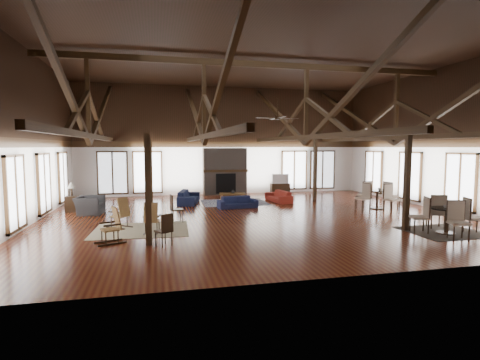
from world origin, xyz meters
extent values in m
plane|color=#5C2A13|center=(0.00, 0.00, 0.00)|extent=(16.00, 16.00, 0.00)
cube|color=black|center=(0.00, 0.00, 6.00)|extent=(16.00, 14.00, 0.02)
cube|color=white|center=(0.00, 7.00, 3.00)|extent=(16.00, 0.02, 6.00)
cube|color=white|center=(0.00, -7.00, 3.00)|extent=(16.00, 0.02, 6.00)
cube|color=white|center=(-8.00, 0.00, 3.00)|extent=(0.02, 14.00, 6.00)
cube|color=white|center=(8.00, 0.00, 3.00)|extent=(0.02, 14.00, 6.00)
cube|color=#32210E|center=(0.00, 0.00, 5.75)|extent=(15.60, 0.18, 0.22)
cube|color=#32210E|center=(-6.00, 0.00, 3.05)|extent=(0.16, 13.70, 0.18)
cube|color=#32210E|center=(-6.00, 0.00, 4.40)|extent=(0.14, 0.14, 2.70)
cube|color=#32210E|center=(-6.00, 3.50, 4.28)|extent=(0.15, 7.07, 3.12)
cube|color=#32210E|center=(-6.00, -3.50, 4.28)|extent=(0.15, 7.07, 3.12)
cube|color=#32210E|center=(-2.00, 0.00, 3.05)|extent=(0.16, 13.70, 0.18)
cube|color=#32210E|center=(-2.00, 0.00, 4.40)|extent=(0.14, 0.14, 2.70)
cube|color=#32210E|center=(-2.00, 3.50, 4.28)|extent=(0.15, 7.07, 3.12)
cube|color=#32210E|center=(-2.00, -3.50, 4.28)|extent=(0.15, 7.07, 3.12)
cube|color=#32210E|center=(2.00, 0.00, 3.05)|extent=(0.16, 13.70, 0.18)
cube|color=#32210E|center=(2.00, 0.00, 4.40)|extent=(0.14, 0.14, 2.70)
cube|color=#32210E|center=(2.00, 3.50, 4.28)|extent=(0.15, 7.07, 3.12)
cube|color=#32210E|center=(2.00, -3.50, 4.28)|extent=(0.15, 7.07, 3.12)
cube|color=#32210E|center=(6.00, 0.00, 3.05)|extent=(0.16, 13.70, 0.18)
cube|color=#32210E|center=(6.00, 0.00, 4.40)|extent=(0.14, 0.14, 2.70)
cube|color=#32210E|center=(6.00, 3.50, 4.28)|extent=(0.15, 7.07, 3.12)
cube|color=#32210E|center=(6.00, -3.50, 4.28)|extent=(0.15, 7.07, 3.12)
cube|color=#32210E|center=(-4.00, -3.50, 1.52)|extent=(0.16, 0.16, 3.05)
cube|color=#32210E|center=(4.00, -3.50, 1.52)|extent=(0.16, 0.16, 3.05)
cube|color=#32210E|center=(-4.00, 3.50, 1.52)|extent=(0.16, 0.16, 3.05)
cube|color=#32210E|center=(4.00, 3.50, 1.52)|extent=(0.16, 0.16, 3.05)
cube|color=brown|center=(0.00, 6.68, 1.30)|extent=(2.40, 0.62, 2.60)
cube|color=black|center=(0.00, 6.36, 0.65)|extent=(1.10, 0.06, 1.10)
cube|color=black|center=(0.00, 6.40, 1.35)|extent=(2.50, 0.20, 0.12)
cylinder|color=black|center=(0.50, -1.00, 4.05)|extent=(0.04, 0.04, 0.70)
cylinder|color=black|center=(0.50, -1.00, 3.70)|extent=(0.20, 0.20, 0.10)
cube|color=black|center=(0.95, -1.00, 3.70)|extent=(0.70, 0.12, 0.02)
cube|color=black|center=(0.50, -0.55, 3.70)|extent=(0.12, 0.70, 0.02)
cube|color=black|center=(0.05, -1.00, 3.70)|extent=(0.70, 0.12, 0.02)
cube|color=black|center=(0.50, -1.45, 3.70)|extent=(0.12, 0.70, 0.02)
imported|color=#141939|center=(-0.30, 2.01, 0.25)|extent=(1.78, 0.84, 0.50)
imported|color=#131936|center=(-2.27, 3.84, 0.30)|extent=(2.20, 1.27, 0.60)
imported|color=maroon|center=(2.07, 3.41, 0.26)|extent=(1.87, 0.90, 0.53)
cube|color=brown|center=(-0.24, 3.48, 0.44)|extent=(1.31, 0.83, 0.06)
cube|color=brown|center=(-0.75, 3.28, 0.20)|extent=(0.06, 0.06, 0.41)
cube|color=brown|center=(-0.75, 3.68, 0.20)|extent=(0.06, 0.06, 0.41)
cube|color=brown|center=(0.28, 3.28, 0.20)|extent=(0.06, 0.06, 0.41)
cube|color=brown|center=(0.28, 3.68, 0.20)|extent=(0.06, 0.06, 0.41)
imported|color=#B2B2B2|center=(-0.19, 3.51, 0.56)|extent=(0.18, 0.18, 0.18)
imported|color=#28292A|center=(-6.37, 1.82, 0.36)|extent=(1.22, 1.11, 0.71)
cube|color=black|center=(-7.17, 2.60, 0.33)|extent=(0.49, 0.49, 0.66)
cylinder|color=black|center=(-7.17, 2.60, 0.85)|extent=(0.08, 0.08, 0.39)
cone|color=beige|center=(-7.17, 2.60, 1.12)|extent=(0.35, 0.35, 0.28)
cube|color=olive|center=(-4.99, -1.05, 0.39)|extent=(0.61, 0.62, 0.05)
cube|color=olive|center=(-4.83, -1.18, 0.70)|extent=(0.41, 0.46, 0.65)
cube|color=black|center=(-5.11, -1.20, 0.02)|extent=(0.65, 0.53, 0.05)
cube|color=black|center=(-4.87, -0.91, 0.02)|extent=(0.65, 0.53, 0.05)
cube|color=olive|center=(-3.92, -2.05, 0.37)|extent=(0.50, 0.49, 0.04)
cube|color=olive|center=(-3.96, -2.24, 0.67)|extent=(0.45, 0.25, 0.62)
cube|color=black|center=(-4.09, -2.02, 0.02)|extent=(0.20, 0.75, 0.04)
cube|color=black|center=(-3.75, -2.09, 0.02)|extent=(0.20, 0.75, 0.04)
cube|color=olive|center=(-5.06, -3.11, 0.39)|extent=(0.57, 0.57, 0.05)
cube|color=olive|center=(-4.88, -3.03, 0.69)|extent=(0.33, 0.47, 0.64)
cube|color=black|center=(-4.99, -3.28, 0.02)|extent=(0.74, 0.35, 0.05)
cube|color=black|center=(-5.13, -2.94, 0.02)|extent=(0.74, 0.35, 0.05)
cube|color=black|center=(-3.07, -0.53, 0.45)|extent=(0.48, 0.48, 0.05)
cube|color=black|center=(-3.26, -0.56, 0.71)|extent=(0.11, 0.42, 0.55)
cylinder|color=black|center=(-3.07, -0.53, 0.22)|extent=(0.03, 0.03, 0.45)
cube|color=black|center=(-3.61, -3.69, 0.41)|extent=(0.52, 0.52, 0.05)
cube|color=black|center=(-3.52, -3.84, 0.65)|extent=(0.34, 0.24, 0.50)
cylinder|color=black|center=(-3.61, -3.69, 0.20)|extent=(0.03, 0.03, 0.41)
cylinder|color=black|center=(4.94, -4.16, 0.78)|extent=(0.91, 0.91, 0.04)
cylinder|color=black|center=(4.94, -4.16, 0.40)|extent=(0.10, 0.10, 0.76)
cylinder|color=black|center=(4.94, -4.16, 0.02)|extent=(0.55, 0.55, 0.04)
cylinder|color=black|center=(5.53, 0.45, 0.79)|extent=(0.93, 0.93, 0.04)
cylinder|color=black|center=(5.53, 0.45, 0.41)|extent=(0.10, 0.10, 0.77)
cylinder|color=black|center=(5.53, 0.45, 0.02)|extent=(0.56, 0.56, 0.04)
imported|color=#B2B2B2|center=(4.94, -4.10, 0.84)|extent=(0.14, 0.14, 0.09)
imported|color=#B2B2B2|center=(5.58, 0.35, 0.86)|extent=(0.15, 0.15, 0.10)
cube|color=black|center=(3.29, 6.75, 0.27)|extent=(1.09, 0.41, 0.55)
imported|color=#B2B2B2|center=(3.28, 6.75, 0.82)|extent=(0.97, 0.22, 0.55)
cube|color=tan|center=(-4.28, -1.56, 0.01)|extent=(3.10, 2.49, 0.01)
cube|color=#1B224C|center=(-0.11, 3.59, 0.01)|extent=(3.10, 2.35, 0.01)
cube|color=black|center=(5.03, -3.97, 0.01)|extent=(2.28, 2.08, 0.01)
camera|label=1|loc=(-3.80, -13.84, 2.68)|focal=28.00mm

